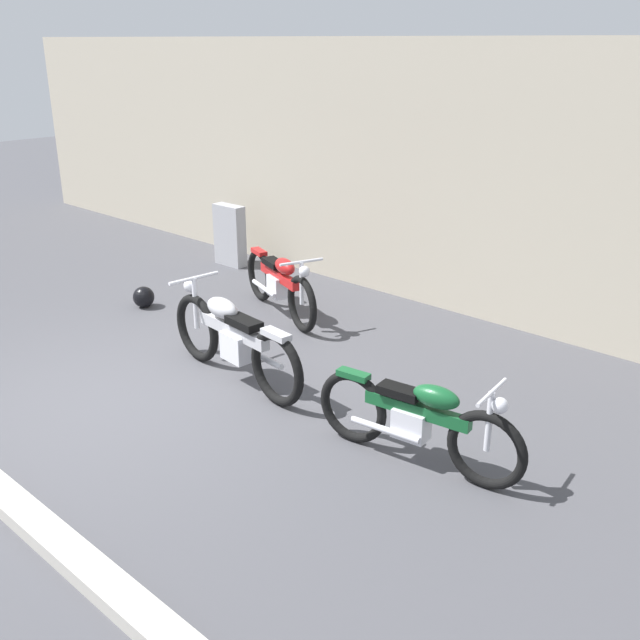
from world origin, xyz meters
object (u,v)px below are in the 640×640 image
stone_marker (230,235)px  motorcycle_red (280,283)px  helmet (144,297)px  motorcycle_green (418,420)px  motorcycle_silver (233,338)px

stone_marker → motorcycle_red: 2.44m
helmet → motorcycle_green: 5.00m
stone_marker → motorcycle_green: stone_marker is taller
motorcycle_green → helmet: bearing=164.6°
helmet → stone_marker: bearing=107.1°
stone_marker → motorcycle_red: size_ratio=0.50×
motorcycle_green → stone_marker: bearing=146.1°
stone_marker → motorcycle_silver: size_ratio=0.44×
motorcycle_silver → motorcycle_green: bearing=-174.9°
helmet → motorcycle_green: size_ratio=0.15×
motorcycle_red → motorcycle_green: bearing=-6.9°
stone_marker → motorcycle_silver: motorcycle_silver is taller
helmet → motorcycle_green: motorcycle_green is taller
helmet → motorcycle_red: motorcycle_red is taller
helmet → motorcycle_red: bearing=33.5°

